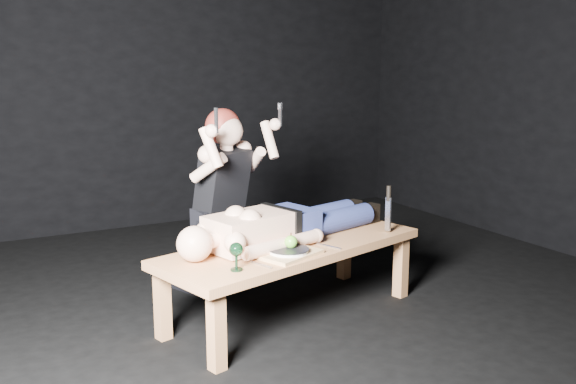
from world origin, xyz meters
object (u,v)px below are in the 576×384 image
object	(u,v)px
table	(292,280)
goblet	(236,256)
carving_knife	(388,209)
lying_man	(287,219)
kneeling_woman	(215,200)
serving_tray	(289,254)

from	to	relation	value
table	goblet	world-z (taller)	goblet
table	carving_knife	distance (m)	0.75
lying_man	kneeling_woman	bearing A→B (deg)	105.11
serving_tray	carving_knife	size ratio (longest dim) A/B	1.12
lying_man	carving_knife	size ratio (longest dim) A/B	5.16
table	goblet	size ratio (longest dim) A/B	11.08
serving_tray	carving_knife	distance (m)	0.81
serving_tray	table	bearing A→B (deg)	56.71
lying_man	goblet	size ratio (longest dim) A/B	10.38
goblet	carving_knife	xyz separation A→B (m)	(1.14, 0.24, 0.07)
kneeling_woman	carving_knife	size ratio (longest dim) A/B	4.22
goblet	carving_knife	distance (m)	1.16
kneeling_woman	serving_tray	xyz separation A→B (m)	(0.12, -0.78, -0.17)
kneeling_woman	carving_knife	bearing A→B (deg)	-56.88
carving_knife	goblet	bearing A→B (deg)	177.12
table	lying_man	distance (m)	0.36
lying_man	kneeling_woman	distance (m)	0.55
serving_tray	goblet	xyz separation A→B (m)	(-0.35, -0.10, 0.06)
carving_knife	kneeling_woman	bearing A→B (deg)	129.90
goblet	carving_knife	world-z (taller)	carving_knife
kneeling_woman	serving_tray	distance (m)	0.81
table	serving_tray	xyz separation A→B (m)	(-0.13, -0.20, 0.24)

